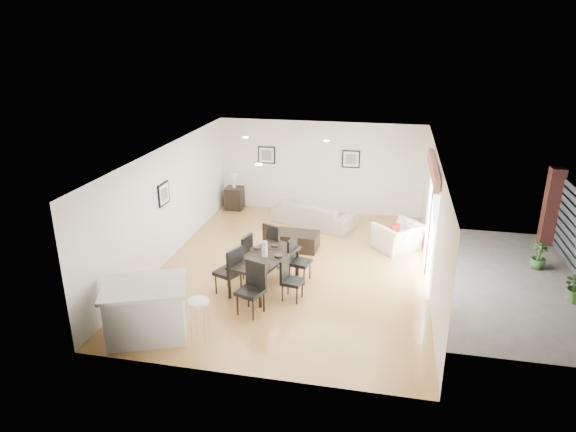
% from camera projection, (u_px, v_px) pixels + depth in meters
% --- Properties ---
extents(ground, '(8.00, 8.00, 0.00)m').
position_uv_depth(ground, '(293.00, 267.00, 11.83)').
color(ground, tan).
rests_on(ground, ground).
extents(wall_back, '(6.00, 0.04, 2.70)m').
position_uv_depth(wall_back, '(320.00, 167.00, 15.04)').
color(wall_back, white).
rests_on(wall_back, ground).
extents(wall_front, '(6.00, 0.04, 2.70)m').
position_uv_depth(wall_front, '(242.00, 301.00, 7.69)').
color(wall_front, white).
rests_on(wall_front, ground).
extents(wall_left, '(0.04, 8.00, 2.70)m').
position_uv_depth(wall_left, '(167.00, 204.00, 11.94)').
color(wall_left, white).
rests_on(wall_left, ground).
extents(wall_right, '(0.04, 8.00, 2.70)m').
position_uv_depth(wall_right, '(433.00, 222.00, 10.79)').
color(wall_right, white).
rests_on(wall_right, ground).
extents(ceiling, '(6.00, 8.00, 0.02)m').
position_uv_depth(ceiling, '(294.00, 153.00, 10.90)').
color(ceiling, white).
rests_on(ceiling, wall_back).
extents(sofa, '(2.42, 1.63, 0.66)m').
position_uv_depth(sofa, '(313.00, 214.00, 14.26)').
color(sofa, '#A49A85').
rests_on(sofa, ground).
extents(armchair, '(1.39, 1.39, 0.68)m').
position_uv_depth(armchair, '(398.00, 237.00, 12.69)').
color(armchair, silver).
rests_on(armchair, ground).
extents(courtyard_plant_b, '(0.36, 0.36, 0.62)m').
position_uv_depth(courtyard_plant_b, '(539.00, 256.00, 11.68)').
color(courtyard_plant_b, '#385524').
rests_on(courtyard_plant_b, ground).
extents(dining_table, '(1.30, 1.86, 0.70)m').
position_uv_depth(dining_table, '(265.00, 259.00, 10.75)').
color(dining_table, black).
rests_on(dining_table, ground).
extents(dining_chair_wnear, '(0.61, 0.61, 1.04)m').
position_uv_depth(dining_chair_wnear, '(231.00, 268.00, 10.46)').
color(dining_chair_wnear, black).
rests_on(dining_chair_wnear, ground).
extents(dining_chair_wfar, '(0.52, 0.52, 0.97)m').
position_uv_depth(dining_chair_wfar, '(243.00, 253.00, 11.27)').
color(dining_chair_wfar, black).
rests_on(dining_chair_wfar, ground).
extents(dining_chair_enear, '(0.46, 0.46, 0.88)m').
position_uv_depth(dining_chair_enear, '(289.00, 277.00, 10.31)').
color(dining_chair_enear, black).
rests_on(dining_chair_enear, ground).
extents(dining_chair_efar, '(0.52, 0.52, 0.96)m').
position_uv_depth(dining_chair_efar, '(297.00, 257.00, 11.07)').
color(dining_chair_efar, black).
rests_on(dining_chair_efar, ground).
extents(dining_chair_head, '(0.59, 0.59, 1.03)m').
position_uv_depth(dining_chair_head, '(253.00, 285.00, 9.81)').
color(dining_chair_head, black).
rests_on(dining_chair_head, ground).
extents(dining_chair_foot, '(0.63, 0.63, 1.04)m').
position_uv_depth(dining_chair_foot, '(274.00, 242.00, 11.74)').
color(dining_chair_foot, black).
rests_on(dining_chair_foot, ground).
extents(vase, '(0.87, 1.36, 0.72)m').
position_uv_depth(vase, '(265.00, 244.00, 10.63)').
color(vase, white).
rests_on(vase, dining_table).
extents(coffee_table, '(1.11, 0.70, 0.43)m').
position_uv_depth(coffee_table, '(296.00, 241.00, 12.76)').
color(coffee_table, black).
rests_on(coffee_table, ground).
extents(side_table, '(0.51, 0.51, 0.67)m').
position_uv_depth(side_table, '(235.00, 198.00, 15.56)').
color(side_table, black).
rests_on(side_table, ground).
extents(table_lamp, '(0.23, 0.23, 0.43)m').
position_uv_depth(table_lamp, '(234.00, 179.00, 15.35)').
color(table_lamp, white).
rests_on(table_lamp, side_table).
extents(cushion, '(0.25, 0.29, 0.29)m').
position_uv_depth(cushion, '(395.00, 230.00, 12.55)').
color(cushion, maroon).
rests_on(cushion, armchair).
extents(kitchen_island, '(1.74, 1.56, 1.00)m').
position_uv_depth(kitchen_island, '(146.00, 310.00, 9.07)').
color(kitchen_island, silver).
rests_on(kitchen_island, ground).
extents(bar_stool, '(0.37, 0.37, 0.81)m').
position_uv_depth(bar_stool, '(199.00, 306.00, 8.82)').
color(bar_stool, white).
rests_on(bar_stool, ground).
extents(framed_print_back_left, '(0.52, 0.04, 0.52)m').
position_uv_depth(framed_print_back_left, '(267.00, 155.00, 15.21)').
color(framed_print_back_left, black).
rests_on(framed_print_back_left, wall_back).
extents(framed_print_back_right, '(0.52, 0.04, 0.52)m').
position_uv_depth(framed_print_back_right, '(351.00, 159.00, 14.74)').
color(framed_print_back_right, black).
rests_on(framed_print_back_right, wall_back).
extents(framed_print_left_wall, '(0.04, 0.52, 0.52)m').
position_uv_depth(framed_print_left_wall, '(164.00, 194.00, 11.65)').
color(framed_print_left_wall, black).
rests_on(framed_print_left_wall, wall_left).
extents(sliding_door, '(0.12, 2.70, 2.57)m').
position_uv_depth(sliding_door, '(432.00, 203.00, 10.97)').
color(sliding_door, white).
rests_on(sliding_door, wall_right).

